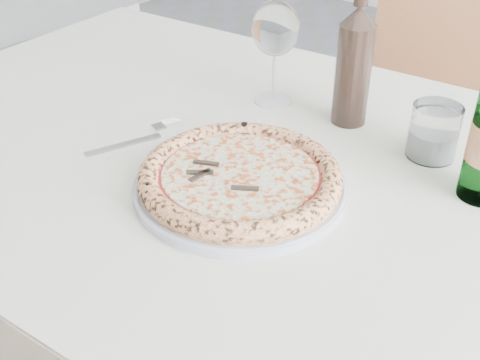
% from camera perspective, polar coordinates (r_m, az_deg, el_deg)
% --- Properties ---
extents(dining_table, '(1.66, 1.06, 0.76)m').
position_cam_1_polar(dining_table, '(1.02, 3.54, -2.28)').
color(dining_table, '#8F5A3B').
rests_on(dining_table, floor).
extents(chair_far, '(0.57, 0.57, 0.93)m').
position_cam_1_polar(chair_far, '(1.73, 18.72, 6.27)').
color(chair_far, '#8F5A3B').
rests_on(chair_far, floor).
extents(plate, '(0.32, 0.32, 0.02)m').
position_cam_1_polar(plate, '(0.91, 0.00, -0.59)').
color(plate, silver).
rests_on(plate, dining_table).
extents(pizza, '(0.30, 0.30, 0.03)m').
position_cam_1_polar(pizza, '(0.90, -0.00, 0.34)').
color(pizza, '#F2BC7F').
rests_on(pizza, plate).
extents(fork, '(0.06, 0.19, 0.00)m').
position_cam_1_polar(fork, '(1.06, -9.91, 3.88)').
color(fork, gray).
rests_on(fork, dining_table).
extents(wine_glass, '(0.09, 0.09, 0.20)m').
position_cam_1_polar(wine_glass, '(1.13, 3.39, 13.93)').
color(wine_glass, white).
rests_on(wine_glass, dining_table).
extents(tumbler, '(0.08, 0.08, 0.09)m').
position_cam_1_polar(tumbler, '(1.03, 17.87, 4.08)').
color(tumbler, silver).
rests_on(tumbler, dining_table).
extents(wine_bottle, '(0.06, 0.06, 0.26)m').
position_cam_1_polar(wine_bottle, '(1.08, 10.75, 10.70)').
color(wine_bottle, black).
rests_on(wine_bottle, dining_table).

